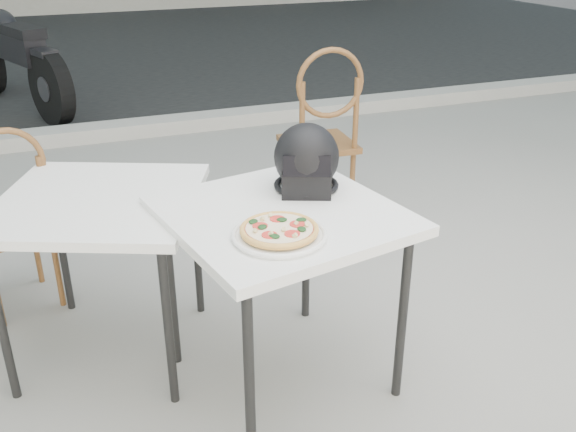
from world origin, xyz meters
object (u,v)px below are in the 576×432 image
object	(u,v)px
plate	(279,235)
cafe_table_side	(99,212)
cafe_table_main	(282,227)
helmet	(306,161)
motorcycle	(13,58)
cafe_chair_main	(323,126)
cafe_chair_side	(9,212)
pizza	(279,229)

from	to	relation	value
plate	cafe_table_side	size ratio (longest dim) A/B	0.37
cafe_table_main	helmet	bearing A→B (deg)	45.03
motorcycle	cafe_chair_main	bearing A→B (deg)	-84.94
plate	cafe_chair_main	bearing A→B (deg)	61.81
motorcycle	cafe_chair_side	bearing A→B (deg)	-111.93
cafe_chair_main	cafe_table_side	xyz separation A→B (m)	(-1.38, -0.93, 0.06)
plate	cafe_chair_main	size ratio (longest dim) A/B	0.35
pizza	cafe_chair_main	xyz separation A→B (m)	(0.84, 1.56, -0.19)
cafe_table_main	plate	size ratio (longest dim) A/B	2.50
cafe_table_main	cafe_table_side	distance (m)	0.76
plate	cafe_table_main	bearing A→B (deg)	67.58
cafe_table_side	cafe_chair_side	xyz separation A→B (m)	(-0.37, 0.48, -0.15)
cafe_table_main	cafe_chair_main	xyz separation A→B (m)	(0.76, 1.36, -0.09)
pizza	cafe_chair_side	size ratio (longest dim) A/B	0.33
helmet	motorcycle	xyz separation A→B (m)	(-1.18, 4.62, -0.39)
plate	pizza	xyz separation A→B (m)	(0.00, 0.00, 0.02)
plate	cafe_table_side	xyz separation A→B (m)	(-0.54, 0.63, -0.10)
cafe_table_main	motorcycle	bearing A→B (deg)	102.09
helmet	cafe_chair_side	xyz separation A→B (m)	(-1.15, 0.75, -0.36)
cafe_table_side	cafe_chair_side	bearing A→B (deg)	127.27
helmet	cafe_chair_main	size ratio (longest dim) A/B	0.31
cafe_table_side	cafe_chair_side	distance (m)	0.63
cafe_table_main	cafe_chair_main	size ratio (longest dim) A/B	0.87
cafe_table_main	helmet	distance (m)	0.29
helmet	cafe_chair_main	bearing A→B (deg)	85.18
helmet	cafe_chair_main	world-z (taller)	cafe_chair_main
cafe_table_main	motorcycle	world-z (taller)	motorcycle
pizza	plate	bearing A→B (deg)	-115.64
cafe_table_side	cafe_table_main	bearing A→B (deg)	-34.76
cafe_table_main	cafe_chair_main	distance (m)	1.56
cafe_table_main	cafe_chair_side	world-z (taller)	cafe_chair_side
helmet	motorcycle	bearing A→B (deg)	125.89
helmet	cafe_table_main	bearing A→B (deg)	-113.46
cafe_chair_main	cafe_chair_side	world-z (taller)	cafe_chair_main
plate	helmet	world-z (taller)	helmet
cafe_table_side	motorcycle	xyz separation A→B (m)	(-0.40, 4.35, -0.18)
plate	cafe_table_side	world-z (taller)	plate
helmet	cafe_table_side	xyz separation A→B (m)	(-0.78, 0.27, -0.21)
plate	cafe_table_side	distance (m)	0.84
cafe_table_side	plate	bearing A→B (deg)	-49.57
cafe_chair_main	cafe_chair_side	size ratio (longest dim) A/B	1.16
cafe_chair_side	plate	bearing A→B (deg)	110.05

